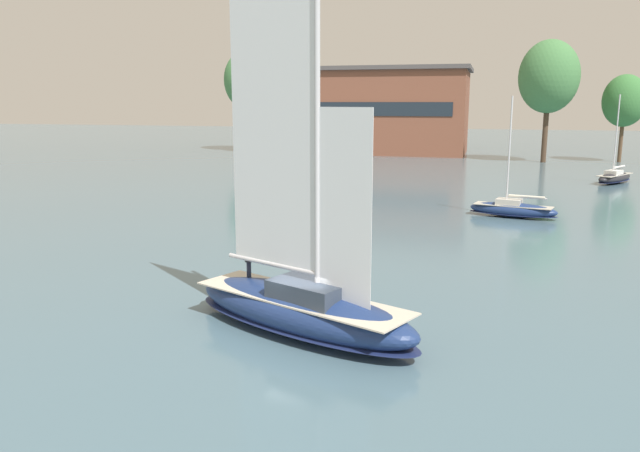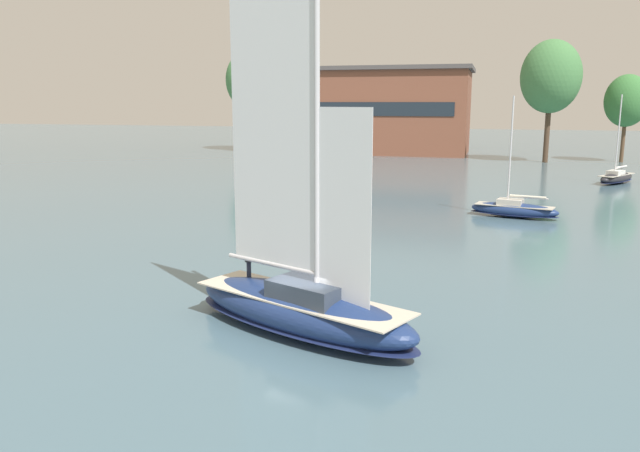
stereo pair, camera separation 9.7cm
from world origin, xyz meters
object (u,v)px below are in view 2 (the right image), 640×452
object	(u,v)px
sailboat_main	(301,304)
tree_shore_center	(627,101)
tree_shore_left	(250,80)
sailboat_moored_near_marina	(616,177)
tree_shore_right	(551,77)
sailboat_moored_mid_channel	(514,209)

from	to	relation	value
sailboat_main	tree_shore_center	bearing A→B (deg)	72.28
tree_shore_left	sailboat_moored_near_marina	world-z (taller)	tree_shore_left
sailboat_main	tree_shore_left	bearing A→B (deg)	112.80
tree_shore_center	sailboat_main	world-z (taller)	sailboat_main
tree_shore_left	tree_shore_right	world-z (taller)	tree_shore_left
tree_shore_center	sailboat_main	bearing A→B (deg)	-107.72
sailboat_main	sailboat_moored_near_marina	size ratio (longest dim) A/B	1.52
tree_shore_right	sailboat_moored_near_marina	size ratio (longest dim) A/B	1.84
sailboat_moored_near_marina	sailboat_moored_mid_channel	size ratio (longest dim) A/B	1.04
tree_shore_center	sailboat_main	distance (m)	87.70
tree_shore_left	tree_shore_right	xyz separation A→B (m)	(52.61, -9.52, -0.21)
tree_shore_center	tree_shore_right	bearing A→B (deg)	-163.15
sailboat_moored_near_marina	sailboat_moored_mid_channel	bearing A→B (deg)	-115.09
tree_shore_left	sailboat_main	bearing A→B (deg)	-67.20
tree_shore_left	sailboat_moored_near_marina	size ratio (longest dim) A/B	1.87
tree_shore_right	tree_shore_left	bearing A→B (deg)	169.75
tree_shore_left	tree_shore_center	size ratio (longest dim) A/B	1.40
tree_shore_left	tree_shore_center	bearing A→B (deg)	-5.39
tree_shore_left	sailboat_main	world-z (taller)	tree_shore_left
tree_shore_left	sailboat_moored_mid_channel	bearing A→B (deg)	-52.06
tree_shore_left	sailboat_moored_mid_channel	distance (m)	76.86
sailboat_main	sailboat_moored_near_marina	xyz separation A→B (m)	(21.13, 55.08, -0.50)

